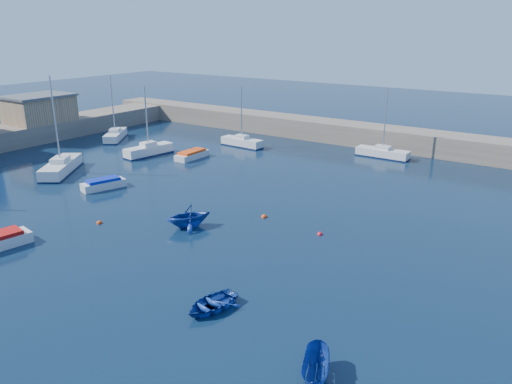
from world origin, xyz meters
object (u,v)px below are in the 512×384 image
Objects in this scene: sailboat_6 at (383,153)px; sailboat_3 at (149,150)px; sailboat_4 at (115,135)px; motorboat_2 at (192,155)px; motorboat_1 at (103,184)px; dinghy_left at (188,216)px; brick_shed_a at (39,110)px; sailboat_5 at (242,142)px; dinghy_right at (316,370)px; sailboat_2 at (61,167)px; dinghy_center at (211,304)px.

sailboat_3 is at bearing 122.68° from sailboat_6.
sailboat_4 reaches higher than motorboat_2.
dinghy_left is (13.30, -2.64, 0.46)m from motorboat_1.
sailboat_3 reaches higher than brick_shed_a.
sailboat_5 is at bearing 25.31° from brick_shed_a.
sailboat_6 is 41.55m from dinghy_right.
sailboat_4 is 2.00× the size of motorboat_1.
brick_shed_a is at bearing 175.57° from motorboat_1.
sailboat_5 is 1.79× the size of motorboat_1.
dinghy_left is at bearing 6.14° from motorboat_1.
sailboat_5 reaches higher than dinghy_left.
sailboat_6 reaches higher than sailboat_5.
sailboat_6 is (26.00, 25.75, -0.11)m from sailboat_2.
sailboat_3 is 2.48× the size of dinghy_center.
dinghy_right reaches higher than motorboat_2.
motorboat_2 is at bearing 116.24° from dinghy_right.
sailboat_4 is 1.12× the size of sailboat_5.
sailboat_5 reaches higher than dinghy_center.
sailboat_2 is 36.59m from sailboat_6.
sailboat_2 is 40.57m from dinghy_right.
sailboat_4 is 2.69× the size of dinghy_right.
motorboat_2 is 1.44× the size of dinghy_right.
dinghy_right is at bearing -137.30° from sailboat_5.
motorboat_2 is (7.46, 12.57, -0.23)m from sailboat_2.
sailboat_3 is 2.34× the size of dinghy_left.
sailboat_2 reaches higher than motorboat_2.
dinghy_center is 1.03× the size of dinghy_right.
sailboat_6 is at bearing 106.26° from dinghy_center.
sailboat_3 is (18.83, 1.82, -3.44)m from brick_shed_a.
dinghy_center is (4.48, -37.74, -0.22)m from sailboat_6.
sailboat_4 is 2.46× the size of dinghy_left.
brick_shed_a is 1.84× the size of motorboat_1.
sailboat_4 is at bearing 125.66° from dinghy_right.
sailboat_6 is at bearing -17.75° from sailboat_4.
sailboat_2 is at bearing 159.86° from sailboat_5.
brick_shed_a is 0.97× the size of sailboat_3.
motorboat_2 is at bearing 28.60° from sailboat_3.
sailboat_3 is 12.13m from sailboat_5.
sailboat_2 is at bearing 168.02° from dinghy_center.
sailboat_4 is 34.50m from dinghy_left.
dinghy_center is 12.30m from dinghy_left.
sailboat_2 is 16.40m from sailboat_4.
sailboat_3 reaches higher than sailboat_6.
sailboat_6 is at bearing 34.28° from motorboat_2.
sailboat_5 is (25.41, 12.02, -3.50)m from brick_shed_a.
sailboat_3 is 5.61m from motorboat_2.
dinghy_right is (7.60, -2.02, 0.28)m from dinghy_center.
sailboat_3 is at bearing 134.15° from motorboat_1.
sailboat_3 is (2.19, 10.67, -0.02)m from sailboat_2.
dinghy_center is 7.87m from dinghy_right.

